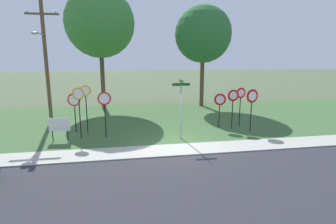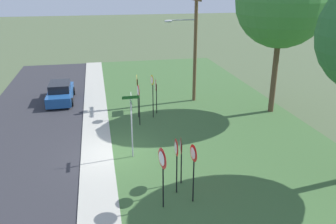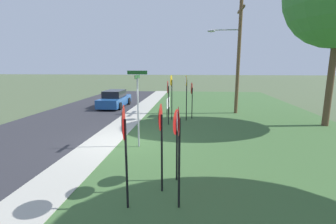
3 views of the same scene
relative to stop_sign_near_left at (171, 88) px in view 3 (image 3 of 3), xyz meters
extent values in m
plane|color=#4C5B3D|center=(4.91, -1.91, -2.05)|extent=(160.00, 160.00, 0.00)
cube|color=#2D2D33|center=(4.91, -6.71, -2.04)|extent=(44.00, 6.40, 0.01)
cube|color=#ADAA9E|center=(4.91, -2.71, -2.02)|extent=(44.00, 1.60, 0.06)
cube|color=#3D6033|center=(4.91, 4.09, -2.03)|extent=(44.00, 12.00, 0.04)
cylinder|color=black|center=(0.00, 0.03, -0.74)|extent=(0.06, 0.06, 2.52)
cylinder|color=gold|center=(0.00, -0.01, 0.47)|extent=(0.65, 0.09, 0.65)
cylinder|color=white|center=(0.00, -0.03, 0.47)|extent=(0.51, 0.05, 0.51)
cylinder|color=black|center=(0.24, 0.96, -0.73)|extent=(0.06, 0.06, 2.55)
cylinder|color=gold|center=(0.24, 0.91, 0.50)|extent=(0.62, 0.11, 0.62)
cylinder|color=white|center=(0.24, 0.90, 0.50)|extent=(0.48, 0.07, 0.48)
cylinder|color=black|center=(-0.46, 1.31, -1.00)|extent=(0.06, 0.06, 2.01)
cylinder|color=red|center=(-0.46, 1.27, -0.05)|extent=(0.75, 0.12, 0.75)
cylinder|color=white|center=(-0.46, 1.25, -0.05)|extent=(0.58, 0.08, 0.59)
cylinder|color=black|center=(1.34, -0.06, -0.89)|extent=(0.06, 0.06, 2.24)
cylinder|color=red|center=(1.34, -0.10, 0.18)|extent=(0.72, 0.06, 0.72)
cylinder|color=white|center=(1.34, -0.11, 0.18)|extent=(0.56, 0.03, 0.56)
cylinder|color=black|center=(8.96, 0.50, -0.93)|extent=(0.06, 0.06, 2.16)
cone|color=red|center=(8.96, 0.46, 0.08)|extent=(0.72, 0.04, 0.72)
cone|color=silver|center=(8.96, 0.44, 0.08)|extent=(0.49, 0.02, 0.49)
cylinder|color=black|center=(9.83, -0.23, -0.90)|extent=(0.06, 0.06, 2.21)
cone|color=red|center=(9.83, -0.27, 0.12)|extent=(0.81, 0.19, 0.82)
cone|color=white|center=(9.83, -0.29, 0.12)|extent=(0.55, 0.12, 0.56)
cylinder|color=black|center=(8.27, 0.86, -1.07)|extent=(0.06, 0.06, 1.88)
cone|color=red|center=(8.27, 0.82, -0.21)|extent=(0.74, 0.16, 0.75)
cone|color=silver|center=(8.27, 0.80, -0.21)|extent=(0.51, 0.10, 0.51)
cylinder|color=black|center=(9.70, 1.00, -0.89)|extent=(0.06, 0.06, 2.22)
cone|color=red|center=(9.70, 0.96, 0.15)|extent=(0.68, 0.12, 0.68)
cone|color=white|center=(9.70, 0.94, 0.15)|extent=(0.46, 0.07, 0.46)
cylinder|color=#9EA0A8|center=(5.38, -0.93, -0.57)|extent=(0.07, 0.07, 2.88)
cylinder|color=#9EA0A8|center=(5.38, -0.93, 0.89)|extent=(0.09, 0.09, 0.03)
cube|color=#19511E|center=(5.38, -0.93, 0.95)|extent=(0.96, 0.04, 0.15)
cube|color=#19511E|center=(5.38, -0.93, 1.12)|extent=(0.04, 0.82, 0.15)
cylinder|color=brown|center=(-2.61, 4.48, 2.03)|extent=(0.24, 0.24, 8.07)
cube|color=brown|center=(-2.61, 4.48, 5.10)|extent=(2.10, 0.12, 0.12)
cylinder|color=gray|center=(-3.46, 4.48, 5.20)|extent=(0.09, 0.09, 0.10)
cylinder|color=gray|center=(-1.76, 4.48, 5.20)|extent=(0.09, 0.09, 0.10)
cylinder|color=#9EA0A8|center=(-2.61, 3.51, 3.81)|extent=(0.08, 1.94, 0.08)
ellipsoid|color=#B7B7BC|center=(-2.61, 2.54, 3.75)|extent=(0.40, 0.56, 0.18)
cylinder|color=black|center=(-1.40, -0.29, -1.73)|extent=(0.05, 0.05, 0.55)
cylinder|color=black|center=(-0.63, -0.34, -1.73)|extent=(0.05, 0.05, 0.55)
cube|color=white|center=(-1.01, -0.31, -1.11)|extent=(1.10, 0.11, 0.70)
cylinder|color=brown|center=(0.70, 8.96, 0.86)|extent=(0.36, 0.36, 5.72)
cube|color=#1E4C8C|center=(-4.53, -5.17, -1.55)|extent=(4.40, 1.70, 0.68)
cube|color=black|center=(-4.53, -5.17, -0.93)|extent=(2.20, 1.45, 0.56)
cylinder|color=black|center=(-3.17, -4.32, -1.74)|extent=(0.60, 0.18, 0.60)
cylinder|color=black|center=(-3.16, -6.03, -1.74)|extent=(0.60, 0.18, 0.60)
cylinder|color=black|center=(-5.89, -4.32, -1.74)|extent=(0.60, 0.18, 0.60)
cylinder|color=black|center=(-5.89, -6.03, -1.74)|extent=(0.60, 0.18, 0.60)
camera|label=1|loc=(2.28, -14.59, 2.36)|focal=28.34mm
camera|label=2|loc=(21.17, -2.38, 6.27)|focal=37.48mm
camera|label=3|loc=(15.05, 1.27, 1.40)|focal=25.82mm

